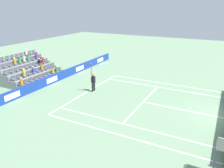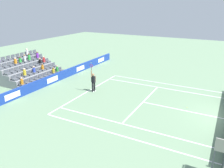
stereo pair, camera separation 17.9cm
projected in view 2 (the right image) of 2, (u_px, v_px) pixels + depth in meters
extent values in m
cube|color=white|center=(89.00, 91.00, 21.33)|extent=(10.97, 0.10, 0.01)
cube|color=white|center=(143.00, 102.00, 18.90)|extent=(8.23, 0.10, 0.01)
cube|color=white|center=(182.00, 110.00, 17.48)|extent=(0.10, 6.40, 0.01)
cube|color=white|center=(128.00, 125.00, 15.28)|extent=(0.10, 11.89, 0.01)
cube|color=white|center=(162.00, 88.00, 22.12)|extent=(0.10, 11.89, 0.01)
cube|color=white|center=(119.00, 135.00, 14.14)|extent=(0.10, 11.89, 0.01)
cube|color=white|center=(166.00, 84.00, 23.26)|extent=(0.10, 11.89, 0.01)
cube|color=white|center=(89.00, 91.00, 21.29)|extent=(0.10, 0.20, 0.01)
cube|color=#193899|center=(52.00, 79.00, 23.20)|extent=(24.58, 0.20, 0.91)
cube|color=white|center=(101.00, 60.00, 31.32)|extent=(1.57, 0.01, 0.51)
cube|color=white|center=(81.00, 68.00, 27.23)|extent=(1.57, 0.01, 0.51)
cube|color=white|center=(53.00, 79.00, 23.15)|extent=(1.57, 0.01, 0.51)
cube|color=white|center=(13.00, 96.00, 19.06)|extent=(1.57, 0.01, 0.51)
cylinder|color=#33383D|center=(224.00, 161.00, 10.95)|extent=(0.10, 0.10, 1.07)
cylinder|color=black|center=(94.00, 87.00, 21.15)|extent=(0.16, 0.16, 0.90)
cylinder|color=black|center=(93.00, 87.00, 20.98)|extent=(0.16, 0.16, 0.90)
cube|color=white|center=(95.00, 91.00, 21.29)|extent=(0.17, 0.28, 0.08)
cube|color=white|center=(93.00, 91.00, 21.12)|extent=(0.17, 0.28, 0.08)
cube|color=black|center=(93.00, 79.00, 20.81)|extent=(0.29, 0.40, 0.60)
sphere|color=#9E7251|center=(93.00, 75.00, 20.66)|extent=(0.24, 0.24, 0.24)
cylinder|color=#9E7251|center=(91.00, 74.00, 20.45)|extent=(0.09, 0.09, 0.62)
cylinder|color=#9E7251|center=(95.00, 79.00, 20.94)|extent=(0.09, 0.09, 0.56)
cylinder|color=black|center=(91.00, 69.00, 20.30)|extent=(0.04, 0.04, 0.28)
torus|color=red|center=(91.00, 66.00, 20.21)|extent=(0.09, 0.31, 0.31)
sphere|color=#D1E533|center=(91.00, 63.00, 20.11)|extent=(0.07, 0.07, 0.07)
cylinder|color=#474C54|center=(214.00, 158.00, 10.68)|extent=(0.07, 0.07, 1.71)
cylinder|color=#474C54|center=(212.00, 166.00, 10.18)|extent=(0.07, 0.07, 1.71)
cube|color=gray|center=(223.00, 148.00, 9.99)|extent=(0.70, 0.70, 0.08)
cube|color=gray|center=(224.00, 145.00, 9.62)|extent=(0.06, 0.70, 0.55)
cube|color=#474C54|center=(216.00, 142.00, 10.08)|extent=(0.56, 0.05, 0.04)
cube|color=gray|center=(44.00, 80.00, 23.75)|extent=(6.20, 0.95, 0.42)
cube|color=#545960|center=(61.00, 71.00, 25.97)|extent=(0.48, 0.44, 0.20)
cube|color=#545960|center=(60.00, 68.00, 25.97)|extent=(0.48, 0.04, 0.30)
cube|color=#545960|center=(58.00, 72.00, 25.45)|extent=(0.48, 0.44, 0.20)
cube|color=#545960|center=(56.00, 70.00, 25.46)|extent=(0.48, 0.04, 0.30)
cube|color=#545960|center=(54.00, 73.00, 24.94)|extent=(0.48, 0.44, 0.20)
cube|color=#545960|center=(52.00, 71.00, 24.94)|extent=(0.48, 0.04, 0.30)
cube|color=#545960|center=(50.00, 75.00, 24.42)|extent=(0.48, 0.44, 0.20)
cube|color=#545960|center=(49.00, 72.00, 24.43)|extent=(0.48, 0.04, 0.30)
cube|color=#545960|center=(46.00, 76.00, 23.91)|extent=(0.48, 0.44, 0.20)
cube|color=#545960|center=(44.00, 74.00, 23.91)|extent=(0.48, 0.04, 0.30)
cube|color=#545960|center=(42.00, 78.00, 23.39)|extent=(0.48, 0.44, 0.20)
cube|color=#545960|center=(40.00, 75.00, 23.40)|extent=(0.48, 0.04, 0.30)
cube|color=#545960|center=(37.00, 80.00, 22.88)|extent=(0.48, 0.44, 0.20)
cube|color=#545960|center=(36.00, 77.00, 22.88)|extent=(0.48, 0.04, 0.30)
cube|color=#545960|center=(33.00, 81.00, 22.36)|extent=(0.48, 0.44, 0.20)
cube|color=#545960|center=(31.00, 79.00, 22.37)|extent=(0.48, 0.04, 0.30)
cube|color=#545960|center=(28.00, 83.00, 21.85)|extent=(0.48, 0.44, 0.20)
cube|color=#545960|center=(26.00, 81.00, 21.85)|extent=(0.48, 0.04, 0.30)
cube|color=#545960|center=(23.00, 85.00, 21.33)|extent=(0.48, 0.44, 0.20)
cube|color=#545960|center=(21.00, 82.00, 21.34)|extent=(0.48, 0.04, 0.30)
cube|color=gray|center=(37.00, 77.00, 24.10)|extent=(6.20, 0.95, 0.84)
cube|color=#545960|center=(55.00, 66.00, 26.25)|extent=(0.48, 0.44, 0.20)
cube|color=#545960|center=(53.00, 64.00, 26.25)|extent=(0.48, 0.04, 0.30)
cube|color=#545960|center=(51.00, 67.00, 25.73)|extent=(0.48, 0.44, 0.20)
cube|color=#545960|center=(50.00, 65.00, 25.74)|extent=(0.48, 0.04, 0.30)
cube|color=#545960|center=(47.00, 69.00, 25.22)|extent=(0.48, 0.44, 0.20)
cube|color=#545960|center=(46.00, 66.00, 25.22)|extent=(0.48, 0.04, 0.30)
cube|color=#545960|center=(43.00, 70.00, 24.70)|extent=(0.48, 0.44, 0.20)
cube|color=#545960|center=(42.00, 68.00, 24.71)|extent=(0.48, 0.04, 0.30)
cube|color=#545960|center=(39.00, 71.00, 24.19)|extent=(0.48, 0.44, 0.20)
cube|color=#545960|center=(37.00, 69.00, 24.19)|extent=(0.48, 0.04, 0.30)
cube|color=#545960|center=(35.00, 73.00, 23.67)|extent=(0.48, 0.44, 0.20)
cube|color=#545960|center=(33.00, 70.00, 23.68)|extent=(0.48, 0.04, 0.30)
cube|color=#545960|center=(30.00, 74.00, 23.16)|extent=(0.48, 0.44, 0.20)
cube|color=#545960|center=(28.00, 72.00, 23.16)|extent=(0.48, 0.04, 0.30)
cube|color=#545960|center=(25.00, 76.00, 22.64)|extent=(0.48, 0.44, 0.20)
cube|color=#545960|center=(24.00, 73.00, 22.65)|extent=(0.48, 0.04, 0.30)
cube|color=#545960|center=(20.00, 78.00, 22.13)|extent=(0.48, 0.44, 0.20)
cube|color=#545960|center=(19.00, 75.00, 22.13)|extent=(0.48, 0.04, 0.30)
cube|color=#545960|center=(15.00, 79.00, 21.61)|extent=(0.48, 0.44, 0.20)
cube|color=#545960|center=(13.00, 77.00, 21.62)|extent=(0.48, 0.04, 0.30)
cube|color=gray|center=(31.00, 74.00, 24.46)|extent=(6.20, 0.95, 1.26)
cube|color=#545960|center=(48.00, 62.00, 26.53)|extent=(0.48, 0.44, 0.20)
cube|color=#545960|center=(47.00, 60.00, 26.54)|extent=(0.48, 0.04, 0.30)
cube|color=#545960|center=(44.00, 63.00, 26.02)|extent=(0.48, 0.44, 0.20)
cube|color=#545960|center=(43.00, 61.00, 26.02)|extent=(0.48, 0.04, 0.30)
cube|color=#545960|center=(41.00, 64.00, 25.50)|extent=(0.48, 0.44, 0.20)
cube|color=#545960|center=(39.00, 62.00, 25.50)|extent=(0.48, 0.04, 0.30)
cube|color=#545960|center=(36.00, 65.00, 24.98)|extent=(0.48, 0.44, 0.20)
cube|color=#545960|center=(35.00, 63.00, 24.99)|extent=(0.48, 0.04, 0.30)
cube|color=#545960|center=(32.00, 67.00, 24.47)|extent=(0.48, 0.44, 0.20)
cube|color=#545960|center=(31.00, 64.00, 24.47)|extent=(0.48, 0.04, 0.30)
cube|color=#545960|center=(28.00, 68.00, 23.95)|extent=(0.48, 0.44, 0.20)
cube|color=#545960|center=(26.00, 65.00, 23.96)|extent=(0.48, 0.04, 0.30)
cube|color=#545960|center=(23.00, 69.00, 23.44)|extent=(0.48, 0.44, 0.20)
cube|color=#545960|center=(21.00, 67.00, 23.44)|extent=(0.48, 0.04, 0.30)
cube|color=#545960|center=(18.00, 71.00, 22.92)|extent=(0.48, 0.44, 0.20)
cube|color=#545960|center=(17.00, 68.00, 22.93)|extent=(0.48, 0.04, 0.30)
cube|color=#545960|center=(13.00, 72.00, 22.41)|extent=(0.48, 0.44, 0.20)
cube|color=#545960|center=(11.00, 70.00, 22.41)|extent=(0.48, 0.04, 0.30)
cube|color=#545960|center=(8.00, 74.00, 21.89)|extent=(0.48, 0.44, 0.20)
cube|color=#545960|center=(6.00, 71.00, 21.90)|extent=(0.48, 0.04, 0.30)
cube|color=gray|center=(24.00, 71.00, 24.81)|extent=(6.20, 0.95, 1.68)
cube|color=#545960|center=(42.00, 57.00, 26.81)|extent=(0.48, 0.44, 0.20)
cube|color=#545960|center=(40.00, 55.00, 26.82)|extent=(0.48, 0.04, 0.30)
cube|color=#545960|center=(38.00, 59.00, 26.30)|extent=(0.48, 0.44, 0.20)
cube|color=#545960|center=(37.00, 56.00, 26.30)|extent=(0.48, 0.04, 0.30)
cube|color=#545960|center=(34.00, 60.00, 25.78)|extent=(0.48, 0.44, 0.20)
cube|color=#545960|center=(33.00, 57.00, 25.79)|extent=(0.48, 0.04, 0.30)
cube|color=#545960|center=(30.00, 61.00, 25.26)|extent=(0.48, 0.44, 0.20)
cube|color=#545960|center=(28.00, 58.00, 25.27)|extent=(0.48, 0.04, 0.30)
cube|color=#545960|center=(26.00, 62.00, 24.75)|extent=(0.48, 0.44, 0.20)
cube|color=#545960|center=(24.00, 59.00, 24.75)|extent=(0.48, 0.04, 0.30)
cube|color=#545960|center=(21.00, 63.00, 24.23)|extent=(0.48, 0.44, 0.20)
cube|color=#545960|center=(19.00, 61.00, 24.24)|extent=(0.48, 0.04, 0.30)
cube|color=#545960|center=(16.00, 64.00, 23.72)|extent=(0.48, 0.44, 0.20)
cube|color=#545960|center=(15.00, 62.00, 23.72)|extent=(0.48, 0.04, 0.30)
cube|color=#545960|center=(11.00, 66.00, 23.20)|extent=(0.48, 0.44, 0.20)
cube|color=#545960|center=(10.00, 63.00, 23.21)|extent=(0.48, 0.04, 0.30)
cube|color=#545960|center=(6.00, 67.00, 22.69)|extent=(0.48, 0.44, 0.20)
cube|color=#545960|center=(4.00, 64.00, 22.69)|extent=(0.48, 0.04, 0.30)
cube|color=#545960|center=(1.00, 69.00, 22.17)|extent=(0.48, 0.44, 0.20)
cube|color=gray|center=(18.00, 68.00, 25.16)|extent=(6.20, 0.95, 2.10)
cube|color=#545960|center=(36.00, 53.00, 27.09)|extent=(0.48, 0.44, 0.20)
cube|color=#545960|center=(34.00, 51.00, 27.10)|extent=(0.48, 0.04, 0.30)
cube|color=#545960|center=(32.00, 54.00, 26.58)|extent=(0.48, 0.44, 0.20)
cube|color=#545960|center=(30.00, 52.00, 26.58)|extent=(0.48, 0.04, 0.30)
cube|color=#545960|center=(28.00, 55.00, 26.06)|extent=(0.48, 0.44, 0.20)
cube|color=#545960|center=(26.00, 53.00, 26.07)|extent=(0.48, 0.04, 0.30)
cube|color=#545960|center=(23.00, 56.00, 25.55)|extent=(0.48, 0.44, 0.20)
cube|color=#545960|center=(22.00, 54.00, 25.55)|extent=(0.48, 0.04, 0.30)
cube|color=#545960|center=(19.00, 57.00, 25.03)|extent=(0.48, 0.44, 0.20)
cube|color=#545960|center=(17.00, 55.00, 25.03)|extent=(0.48, 0.04, 0.30)
cube|color=#545960|center=(14.00, 58.00, 24.51)|extent=(0.48, 0.44, 0.20)
cube|color=#545960|center=(13.00, 56.00, 24.52)|extent=(0.48, 0.04, 0.30)
cube|color=#545960|center=(10.00, 60.00, 24.00)|extent=(0.48, 0.44, 0.20)
cube|color=#545960|center=(8.00, 57.00, 24.00)|extent=(0.48, 0.04, 0.30)
cube|color=#545960|center=(5.00, 61.00, 23.48)|extent=(0.48, 0.44, 0.20)
cube|color=#545960|center=(3.00, 58.00, 23.49)|extent=(0.48, 0.04, 0.30)
cylinder|color=yellow|center=(53.00, 71.00, 24.86)|extent=(0.28, 0.28, 0.42)
sphere|color=brown|center=(53.00, 68.00, 24.75)|extent=(0.20, 0.20, 0.20)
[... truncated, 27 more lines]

